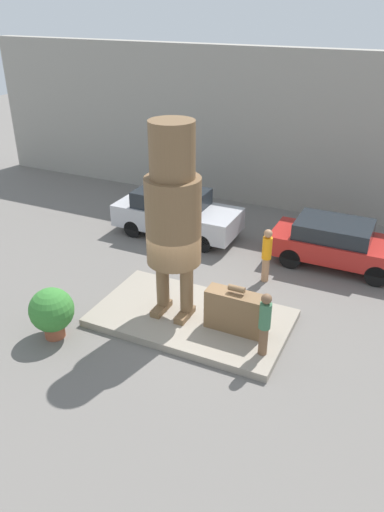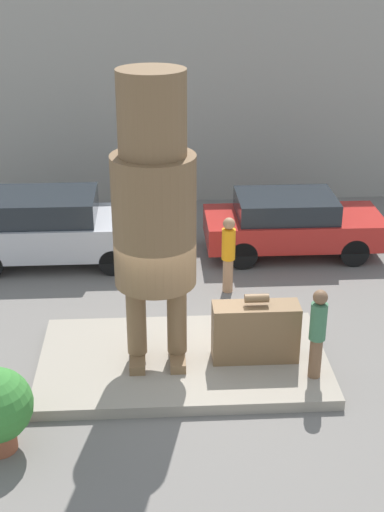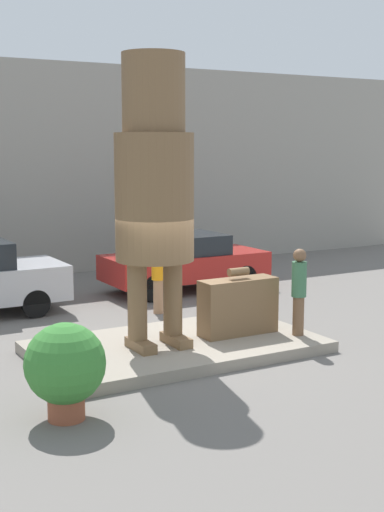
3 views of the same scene
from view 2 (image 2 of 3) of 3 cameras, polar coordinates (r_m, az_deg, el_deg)
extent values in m
plane|color=slate|center=(13.04, -0.70, -8.80)|extent=(60.00, 60.00, 0.00)
cube|color=gray|center=(12.99, -0.70, -8.42)|extent=(5.16, 2.96, 0.20)
cube|color=gray|center=(20.35, -1.94, 12.88)|extent=(28.00, 0.60, 6.14)
cube|color=brown|center=(12.73, -4.37, -8.24)|extent=(0.27, 0.79, 0.17)
cube|color=brown|center=(12.73, -1.17, -8.17)|extent=(0.27, 0.79, 0.17)
cylinder|color=brown|center=(12.43, -4.48, -4.94)|extent=(0.35, 0.35, 1.38)
cylinder|color=brown|center=(12.43, -1.22, -4.86)|extent=(0.35, 0.35, 1.38)
cylinder|color=brown|center=(11.65, -3.03, 2.83)|extent=(1.38, 1.38, 2.22)
cylinder|color=brown|center=(11.12, -3.24, 11.36)|extent=(1.08, 1.08, 1.33)
cube|color=brown|center=(12.67, 5.09, -6.06)|extent=(1.52, 0.51, 1.06)
cylinder|color=brown|center=(12.35, 5.21, -3.39)|extent=(0.42, 0.15, 0.15)
cylinder|color=brown|center=(12.39, 9.84, -8.00)|extent=(0.21, 0.21, 0.74)
cylinder|color=#3D704C|center=(12.03, 10.07, -5.18)|extent=(0.28, 0.28, 0.66)
sphere|color=brown|center=(11.82, 10.23, -3.27)|extent=(0.25, 0.25, 0.25)
cube|color=#B7B7BC|center=(17.06, -10.94, 1.81)|extent=(4.47, 1.89, 0.78)
cube|color=#1E2328|center=(16.85, -11.87, 3.91)|extent=(2.46, 1.70, 0.57)
cylinder|color=black|center=(17.86, -6.11, 1.82)|extent=(0.63, 0.18, 0.63)
cylinder|color=black|center=(16.30, -6.35, -0.49)|extent=(0.63, 0.18, 0.63)
cylinder|color=black|center=(18.22, -14.85, 1.58)|extent=(0.63, 0.18, 0.63)
cube|color=#B2231E|center=(17.36, 8.09, 2.26)|extent=(4.23, 1.82, 0.64)
cube|color=#1E2328|center=(17.11, 7.50, 4.02)|extent=(2.33, 1.64, 0.50)
cylinder|color=black|center=(18.51, 11.55, 2.36)|extent=(0.68, 0.18, 0.68)
cylinder|color=black|center=(17.06, 12.86, 0.28)|extent=(0.68, 0.18, 0.68)
cylinder|color=black|center=(18.03, 3.45, 2.22)|extent=(0.68, 0.18, 0.68)
cylinder|color=black|center=(16.53, 4.09, 0.07)|extent=(0.68, 0.18, 0.68)
cylinder|color=brown|center=(11.49, -15.11, -14.03)|extent=(0.52, 0.52, 0.32)
cylinder|color=#A87A56|center=(15.45, 2.88, -1.54)|extent=(0.22, 0.22, 0.77)
cylinder|color=orange|center=(15.14, 2.94, 0.94)|extent=(0.29, 0.29, 0.69)
sphere|color=#A87A56|center=(14.96, 2.98, 2.60)|extent=(0.26, 0.26, 0.26)
camera|label=1|loc=(5.33, 80.71, 11.14)|focal=35.00mm
camera|label=3|loc=(6.52, -80.77, -30.70)|focal=50.00mm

